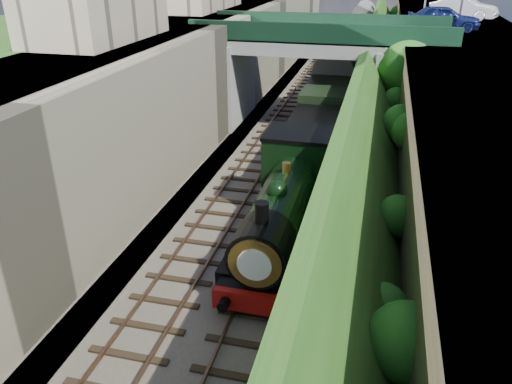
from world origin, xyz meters
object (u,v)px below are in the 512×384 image
car_blue (443,18)px  tree (409,71)px  road_bridge (328,69)px  tender (311,149)px  car_silver (463,8)px  locomotive (285,207)px

car_blue → tree: bearing=161.4°
road_bridge → tender: road_bridge is taller
road_bridge → car_silver: size_ratio=3.20×
car_silver → tender: bearing=175.4°
locomotive → tree: bearing=70.9°
locomotive → tender: size_ratio=1.70×
road_bridge → tree: size_ratio=2.42×
tree → locomotive: 14.70m
car_silver → locomotive: car_silver is taller
car_silver → tender: 22.12m
tree → car_blue: 6.84m
road_bridge → car_blue: 8.51m
car_blue → locomotive: size_ratio=0.46×
car_blue → locomotive: 21.47m
tree → car_silver: (4.18, 13.21, 2.43)m
road_bridge → tender: (0.26, -8.60, -2.46)m
road_bridge → tree: (4.97, -2.32, 0.57)m
locomotive → car_blue: bearing=71.0°
tender → tree: bearing=53.1°
tree → tender: bearing=-126.9°
road_bridge → car_blue: bearing=27.9°
tree → car_blue: bearing=71.0°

